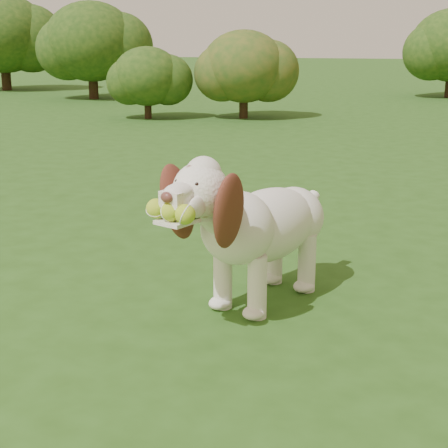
# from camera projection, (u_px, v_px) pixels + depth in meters

# --- Properties ---
(ground) EXTENTS (80.00, 80.00, 0.00)m
(ground) POSITION_uv_depth(u_px,v_px,m) (334.00, 278.00, 4.08)
(ground) COLOR #264C15
(ground) RESTS_ON ground
(dog) EXTENTS (0.80, 1.27, 0.86)m
(dog) POSITION_uv_depth(u_px,v_px,m) (255.00, 222.00, 3.57)
(dog) COLOR white
(dog) RESTS_ON ground
(shrub_a) EXTENTS (1.18, 1.18, 1.22)m
(shrub_a) POSITION_uv_depth(u_px,v_px,m) (147.00, 76.00, 11.68)
(shrub_a) COLOR #382314
(shrub_a) RESTS_ON ground
(shrub_e) EXTENTS (2.06, 2.06, 2.13)m
(shrub_e) POSITION_uv_depth(u_px,v_px,m) (91.00, 42.00, 15.19)
(shrub_e) COLOR #382314
(shrub_e) RESTS_ON ground
(shrub_b) EXTENTS (1.44, 1.44, 1.49)m
(shrub_b) POSITION_uv_depth(u_px,v_px,m) (244.00, 67.00, 11.69)
(shrub_b) COLOR #382314
(shrub_b) RESTS_ON ground
(shrub_g) EXTENTS (2.35, 2.35, 2.43)m
(shrub_g) POSITION_uv_depth(u_px,v_px,m) (3.00, 34.00, 17.59)
(shrub_g) COLOR #382314
(shrub_g) RESTS_ON ground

